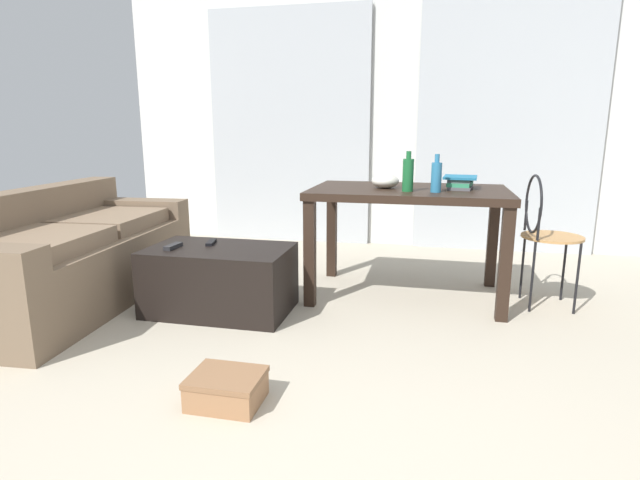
{
  "coord_description": "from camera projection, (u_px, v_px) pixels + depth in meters",
  "views": [
    {
      "loc": [
        0.4,
        -1.51,
        1.13
      ],
      "look_at": [
        -0.32,
        1.67,
        0.41
      ],
      "focal_mm": 28.18,
      "sensor_mm": 36.0,
      "label": 1
    }
  ],
  "objects": [
    {
      "name": "shoebox",
      "position": [
        227.0,
        389.0,
        2.1
      ],
      "size": [
        0.3,
        0.25,
        0.13
      ],
      "color": "#996B47",
      "rests_on": "ground"
    },
    {
      "name": "wall_back",
      "position": [
        395.0,
        106.0,
        4.8
      ],
      "size": [
        5.39,
        0.1,
        2.69
      ],
      "primitive_type": "cube",
      "color": "silver",
      "rests_on": "ground"
    },
    {
      "name": "wire_chair",
      "position": [
        543.0,
        225.0,
        3.18
      ],
      "size": [
        0.38,
        0.38,
        0.85
      ],
      "color": "#B7844C",
      "rests_on": "ground"
    },
    {
      "name": "couch",
      "position": [
        69.0,
        257.0,
        3.31
      ],
      "size": [
        0.95,
        1.92,
        0.74
      ],
      "color": "brown",
      "rests_on": "ground"
    },
    {
      "name": "craft_table",
      "position": [
        408.0,
        204.0,
        3.36
      ],
      "size": [
        1.29,
        0.81,
        0.74
      ],
      "color": "black",
      "rests_on": "ground"
    },
    {
      "name": "bowl",
      "position": [
        385.0,
        181.0,
        3.35
      ],
      "size": [
        0.18,
        0.18,
        0.09
      ],
      "primitive_type": "ellipsoid",
      "color": "beige",
      "rests_on": "craft_table"
    },
    {
      "name": "book_stack",
      "position": [
        460.0,
        182.0,
        3.33
      ],
      "size": [
        0.23,
        0.3,
        0.08
      ],
      "color": "#4C4C51",
      "rests_on": "craft_table"
    },
    {
      "name": "ground_plane",
      "position": [
        359.0,
        319.0,
        3.05
      ],
      "size": [
        8.38,
        8.38,
        0.0
      ],
      "primitive_type": "plane",
      "color": "#B2A893"
    },
    {
      "name": "bottle_near",
      "position": [
        436.0,
        176.0,
        3.12
      ],
      "size": [
        0.07,
        0.07,
        0.24
      ],
      "color": "teal",
      "rests_on": "craft_table"
    },
    {
      "name": "tv_remote_secondary",
      "position": [
        173.0,
        246.0,
        3.08
      ],
      "size": [
        0.05,
        0.15,
        0.03
      ],
      "primitive_type": "cube",
      "rotation": [
        0.0,
        0.0,
        -0.05
      ],
      "color": "#232326",
      "rests_on": "coffee_table"
    },
    {
      "name": "coffee_table",
      "position": [
        220.0,
        280.0,
        3.15
      ],
      "size": [
        0.87,
        0.54,
        0.41
      ],
      "color": "black",
      "rests_on": "ground"
    },
    {
      "name": "bottle_far",
      "position": [
        408.0,
        174.0,
        3.16
      ],
      "size": [
        0.07,
        0.07,
        0.25
      ],
      "color": "#195B2D",
      "rests_on": "craft_table"
    },
    {
      "name": "curtains",
      "position": [
        393.0,
        128.0,
        4.76
      ],
      "size": [
        3.68,
        0.03,
        2.27
      ],
      "color": "#B2B7BC",
      "rests_on": "ground"
    },
    {
      "name": "tv_remote_primary",
      "position": [
        211.0,
        242.0,
        3.2
      ],
      "size": [
        0.07,
        0.15,
        0.02
      ],
      "primitive_type": "cube",
      "rotation": [
        0.0,
        0.0,
        0.22
      ],
      "color": "black",
      "rests_on": "coffee_table"
    }
  ]
}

